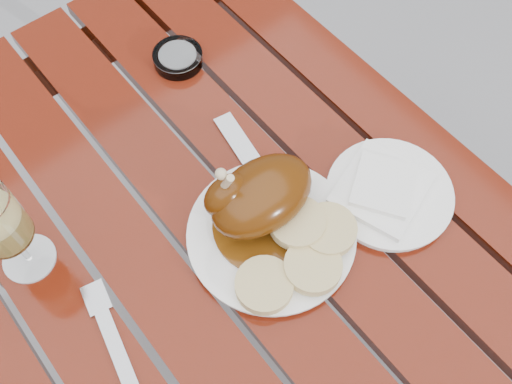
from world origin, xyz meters
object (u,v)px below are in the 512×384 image
Objects in this scene: dinner_plate at (271,235)px; side_plate at (389,194)px; wine_glass at (6,233)px; table at (243,327)px; ashtray at (178,58)px.

dinner_plate and side_plate have the same top height.
table is at bearing -38.02° from wine_glass.
side_plate is at bearing -18.20° from dinner_plate.
ashtray is at bearing 67.53° from table.
ashtray is at bearing 76.14° from dinner_plate.
ashtray is at bearing 23.78° from wine_glass.
ashtray reaches higher than dinner_plate.
side_plate is (0.24, -0.07, 0.38)m from table.
table is 0.46m from side_plate.
dinner_plate is (0.06, -0.01, 0.38)m from table.
dinner_plate is at bearing -33.39° from wine_glass.
table is at bearing 171.54° from dinner_plate.
wine_glass is at bearing -156.22° from ashtray.
dinner_plate is at bearing -103.86° from ashtray.
dinner_plate is 0.19m from side_plate.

